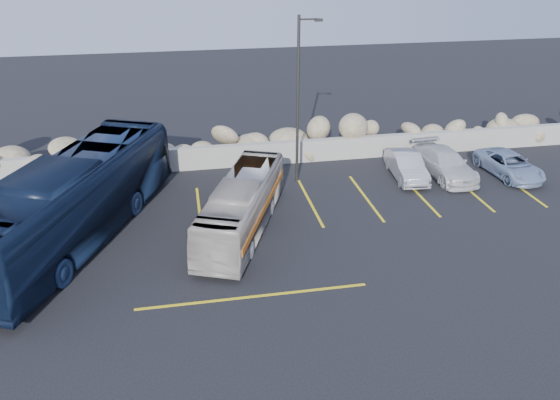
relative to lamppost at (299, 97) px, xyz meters
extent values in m
plane|color=black|center=(-2.56, -9.50, -4.30)|extent=(90.00, 90.00, 0.00)
cube|color=gray|center=(-2.56, 2.50, -3.70)|extent=(60.00, 0.40, 1.20)
cube|color=yellow|center=(-5.06, -2.50, -4.29)|extent=(0.12, 5.00, 0.01)
cube|color=yellow|center=(0.04, -2.50, -4.29)|extent=(0.12, 5.00, 0.01)
cube|color=yellow|center=(2.74, -2.50, -4.29)|extent=(0.12, 5.00, 0.01)
cube|color=yellow|center=(5.34, -2.50, -4.29)|extent=(0.12, 5.00, 0.01)
cube|color=yellow|center=(7.94, -2.50, -4.29)|extent=(0.12, 5.00, 0.01)
cube|color=yellow|center=(10.54, -2.50, -4.29)|extent=(0.12, 5.00, 0.01)
cube|color=yellow|center=(-3.56, -9.30, -4.29)|extent=(8.00, 0.12, 0.01)
cylinder|color=#2F2D2A|center=(-0.06, 0.00, -0.30)|extent=(0.14, 0.14, 8.00)
cylinder|color=#2F2D2A|center=(0.39, 0.00, 3.50)|extent=(0.90, 0.08, 0.08)
cube|color=#2F2D2A|center=(0.84, 0.00, 3.45)|extent=(0.35, 0.18, 0.12)
imported|color=beige|center=(-3.33, -4.50, -3.17)|extent=(4.77, 8.24, 2.26)
imported|color=#0F1A32|center=(-9.96, -3.95, -2.58)|extent=(7.49, 12.45, 3.43)
imported|color=#A5A5AA|center=(5.50, -0.60, -3.66)|extent=(1.71, 3.99, 1.28)
imported|color=silver|center=(7.51, -0.72, -3.63)|extent=(2.19, 4.72, 1.34)
imported|color=#8296B8|center=(10.79, -1.30, -3.72)|extent=(2.24, 4.28, 1.15)
camera|label=1|loc=(-5.46, -24.55, 6.90)|focal=35.00mm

